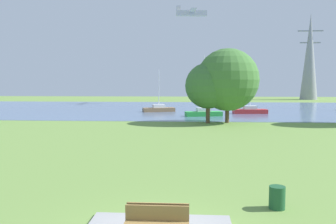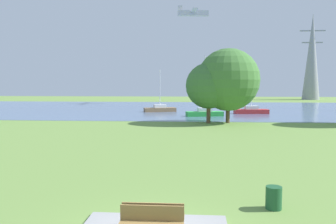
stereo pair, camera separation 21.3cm
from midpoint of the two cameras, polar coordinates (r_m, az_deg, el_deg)
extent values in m
plane|color=olive|center=(32.00, 2.34, -3.17)|extent=(160.00, 160.00, 0.00)
cube|color=tan|center=(10.94, -5.00, -17.39)|extent=(0.24, 0.44, 0.40)
cube|color=tan|center=(10.82, 1.59, -17.62)|extent=(0.24, 0.44, 0.40)
cube|color=olive|center=(10.78, -1.73, -16.43)|extent=(1.80, 0.48, 0.05)
cube|color=olive|center=(10.49, -1.86, -15.60)|extent=(1.80, 0.05, 0.44)
cube|color=olive|center=(10.30, -1.99, -16.01)|extent=(1.80, 0.05, 0.44)
cylinder|color=#1E512D|center=(13.26, 17.17, -13.11)|extent=(0.56, 0.56, 0.80)
cube|color=slate|center=(59.85, 3.25, 0.55)|extent=(140.00, 40.00, 0.02)
cube|color=brown|center=(53.44, -1.20, 0.38)|extent=(5.03, 2.93, 0.60)
cube|color=white|center=(53.40, -1.20, 0.97)|extent=(2.05, 1.61, 0.50)
cylinder|color=silver|center=(53.29, -1.21, 3.79)|extent=(0.10, 0.10, 5.77)
cube|color=green|center=(46.60, 6.05, -0.30)|extent=(5.02, 2.55, 0.60)
cube|color=white|center=(46.55, 6.06, 0.38)|extent=(2.00, 1.48, 0.50)
cylinder|color=silver|center=(46.42, 6.10, 4.59)|extent=(0.10, 0.10, 7.33)
cube|color=red|center=(51.62, 13.41, 0.09)|extent=(4.94, 2.06, 0.60)
cube|color=white|center=(51.58, 13.43, 0.70)|extent=(1.92, 1.30, 0.50)
cylinder|color=silver|center=(51.47, 13.47, 3.12)|extent=(0.10, 0.10, 4.85)
cylinder|color=brown|center=(38.62, 6.72, -0.09)|extent=(0.44, 0.44, 2.34)
sphere|color=#3E6F36|center=(38.49, 6.76, 4.24)|extent=(4.99, 4.99, 4.99)
cylinder|color=brown|center=(39.25, 9.79, -0.04)|extent=(0.44, 0.44, 2.34)
sphere|color=#417434|center=(39.12, 9.87, 5.16)|extent=(6.83, 6.83, 6.83)
cone|color=gray|center=(99.33, 22.28, 8.26)|extent=(4.40, 4.40, 22.11)
cube|color=gray|center=(99.99, 22.41, 12.05)|extent=(6.40, 0.30, 0.30)
cube|color=gray|center=(99.63, 22.35, 10.35)|extent=(5.20, 0.30, 0.30)
cube|color=silver|center=(76.64, 4.16, 15.63)|extent=(6.49, 1.87, 1.10)
cube|color=silver|center=(76.68, 4.16, 15.78)|extent=(2.11, 8.47, 0.16)
cube|color=silver|center=(76.53, 2.05, 16.27)|extent=(0.91, 0.23, 1.50)
camera|label=1|loc=(0.11, -89.79, 0.02)|focal=37.71mm
camera|label=2|loc=(0.11, 90.21, -0.02)|focal=37.71mm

